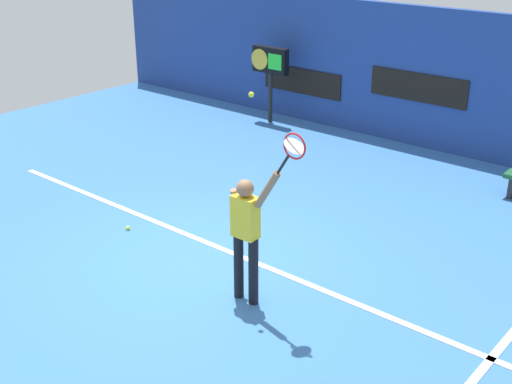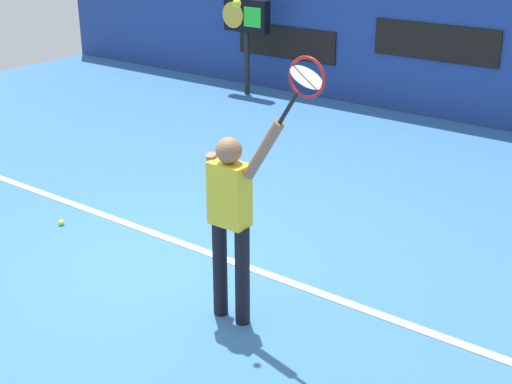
{
  "view_description": "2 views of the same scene",
  "coord_description": "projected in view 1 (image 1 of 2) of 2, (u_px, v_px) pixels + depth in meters",
  "views": [
    {
      "loc": [
        6.23,
        -6.08,
        4.73
      ],
      "look_at": [
        1.15,
        -0.0,
        1.37
      ],
      "focal_mm": 47.05,
      "sensor_mm": 36.0,
      "label": 1
    },
    {
      "loc": [
        4.77,
        -4.64,
        3.47
      ],
      "look_at": [
        1.41,
        -0.18,
        1.18
      ],
      "focal_mm": 50.19,
      "sensor_mm": 36.0,
      "label": 2
    }
  ],
  "objects": [
    {
      "name": "ground_plane",
      "position": [
        196.0,
        258.0,
        9.82
      ],
      "size": [
        18.0,
        18.0,
        0.0
      ],
      "primitive_type": "plane",
      "color": "#3870B2"
    },
    {
      "name": "tennis_player",
      "position": [
        246.0,
        230.0,
        8.4
      ],
      "size": [
        0.79,
        0.31,
        1.93
      ],
      "color": "black",
      "rests_on": "ground_plane"
    },
    {
      "name": "sponsor_banner_center",
      "position": [
        418.0,
        87.0,
        14.01
      ],
      "size": [
        2.2,
        0.03,
        0.6
      ],
      "primitive_type": "cube",
      "color": "black"
    },
    {
      "name": "back_wall",
      "position": [
        421.0,
        78.0,
        14.02
      ],
      "size": [
        18.0,
        0.2,
        2.92
      ],
      "primitive_type": "cube",
      "color": "navy",
      "rests_on": "ground_plane"
    },
    {
      "name": "spare_ball",
      "position": [
        128.0,
        228.0,
        10.68
      ],
      "size": [
        0.07,
        0.07,
        0.07
      ],
      "primitive_type": "sphere",
      "color": "#CCE033",
      "rests_on": "ground_plane"
    },
    {
      "name": "sponsor_banner_portside",
      "position": [
        302.0,
        81.0,
        15.91
      ],
      "size": [
        2.2,
        0.03,
        0.6
      ],
      "primitive_type": "cube",
      "color": "black"
    },
    {
      "name": "tennis_racket",
      "position": [
        293.0,
        148.0,
        7.49
      ],
      "size": [
        0.46,
        0.27,
        0.6
      ],
      "color": "black"
    },
    {
      "name": "court_baseline",
      "position": [
        217.0,
        247.0,
        10.14
      ],
      "size": [
        10.0,
        0.1,
        0.01
      ],
      "primitive_type": "cube",
      "color": "white",
      "rests_on": "ground_plane"
    },
    {
      "name": "scoreboard_clock",
      "position": [
        270.0,
        64.0,
        15.58
      ],
      "size": [
        0.96,
        0.2,
        1.78
      ],
      "color": "black",
      "rests_on": "ground_plane"
    },
    {
      "name": "tennis_ball",
      "position": [
        251.0,
        95.0,
        7.79
      ],
      "size": [
        0.07,
        0.07,
        0.07
      ],
      "primitive_type": "sphere",
      "color": "#CCE033"
    }
  ]
}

